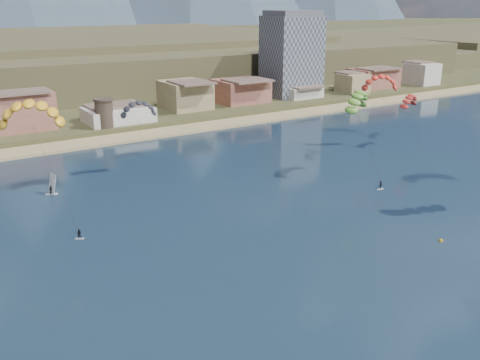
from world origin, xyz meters
The scene contains 12 objects.
ground centered at (0.00, 0.00, 0.00)m, with size 2400.00×2400.00×0.00m, color black.
beach centered at (0.00, 106.00, 0.25)m, with size 2200.00×12.00×0.90m.
foothills centered at (22.39, 232.47, 9.08)m, with size 940.00×210.00×18.00m.
apartment_tower centered at (85.00, 128.00, 17.82)m, with size 20.00×16.00×32.00m.
watchtower centered at (5.00, 114.00, 6.37)m, with size 5.82×5.82×8.60m.
kitesurfer_yellow centered at (-26.29, 57.81, 20.20)m, with size 12.30×17.13×24.20m.
kitesurfer_green centered at (40.03, 46.64, 17.44)m, with size 10.55×15.77×20.97m.
distant_kite_dark centered at (-0.49, 73.27, 15.61)m, with size 8.80×6.18×18.46m.
distant_kite_orange centered at (63.48, 62.01, 17.80)m, with size 10.46×8.21×20.87m.
distant_kite_red centered at (69.46, 56.88, 12.97)m, with size 8.37×6.77×15.88m.
windsurfer centered at (-21.81, 69.87, 1.36)m, with size 2.61×2.74×4.27m.
buoy centered at (26.96, 12.02, 0.12)m, with size 0.70×0.70×0.70m.
Camera 1 is at (-44.73, -37.97, 38.42)m, focal length 39.95 mm.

